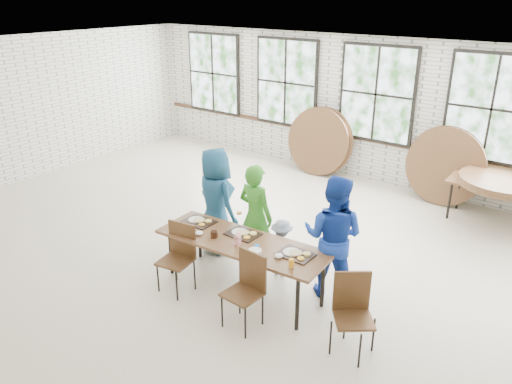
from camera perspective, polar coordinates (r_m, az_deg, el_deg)
room at (r=10.56m, az=13.60°, el=10.57°), size 12.00×12.00×12.00m
dining_table at (r=6.69m, az=-1.60°, el=-6.02°), size 2.45×0.97×0.74m
chair_near_left at (r=6.87m, az=-8.79°, el=-6.71°), size 0.49×0.47×0.95m
chair_near_right at (r=6.11m, az=-0.98°, el=-10.40°), size 0.44×0.43×0.95m
chair_spare at (r=5.82m, az=10.97°, el=-12.68°), size 0.58×0.58×0.95m
adult_teal at (r=7.67m, az=-4.59°, el=-0.99°), size 0.93×0.74×1.67m
adult_green at (r=7.25m, az=-0.05°, el=-2.77°), size 0.59×0.40×1.58m
toddler at (r=7.17m, az=2.95°, el=-6.35°), size 0.57×0.35×0.85m
adult_blue at (r=6.61m, az=8.80°, el=-5.09°), size 0.93×0.79×1.70m
storage_table at (r=9.53m, az=26.46°, el=0.39°), size 1.83×0.82×0.74m
tabletop_clutter at (r=6.59m, az=-1.23°, el=-5.70°), size 2.07×0.64×0.11m
round_tops_stacked at (r=9.49m, az=26.58°, el=1.06°), size 1.50×1.50×0.13m
round_tops_leaning at (r=10.52m, az=13.73°, el=4.35°), size 4.27×0.40×1.50m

